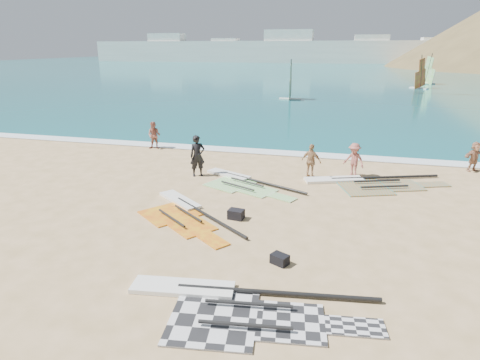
% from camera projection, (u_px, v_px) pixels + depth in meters
% --- Properties ---
extents(ground, '(300.00, 300.00, 0.00)m').
position_uv_depth(ground, '(254.00, 256.00, 12.03)').
color(ground, '#D6AD7D').
rests_on(ground, ground).
extents(sea, '(300.00, 240.00, 0.06)m').
position_uv_depth(sea, '(340.00, 65.00, 133.27)').
color(sea, '#0C5759').
rests_on(sea, ground).
extents(surf_line, '(300.00, 1.20, 0.04)m').
position_uv_depth(surf_line, '(300.00, 155.00, 23.33)').
color(surf_line, white).
rests_on(surf_line, ground).
extents(far_town, '(160.00, 8.00, 12.00)m').
position_uv_depth(far_town, '(300.00, 51.00, 152.11)').
color(far_town, white).
rests_on(far_town, ground).
extents(rig_grey, '(6.37, 2.82, 0.20)m').
position_uv_depth(rig_grey, '(229.00, 304.00, 9.72)').
color(rig_grey, '#232426').
rests_on(rig_grey, ground).
extents(rig_green, '(5.17, 3.62, 0.20)m').
position_uv_depth(rig_green, '(240.00, 182.00, 18.50)').
color(rig_green, '#4DC21C').
rests_on(rig_green, ground).
extents(rig_orange, '(6.55, 3.84, 0.21)m').
position_uv_depth(rig_orange, '(365.00, 183.00, 18.36)').
color(rig_orange, '#FF5E0D').
rests_on(rig_orange, ground).
extents(rig_red, '(4.62, 4.51, 0.20)m').
position_uv_depth(rig_red, '(184.00, 212.00, 15.15)').
color(rig_red, red).
rests_on(rig_red, ground).
extents(gear_bag_near, '(0.60, 0.46, 0.35)m').
position_uv_depth(gear_bag_near, '(236.00, 214.00, 14.60)').
color(gear_bag_near, black).
rests_on(gear_bag_near, ground).
extents(gear_bag_far, '(0.59, 0.53, 0.29)m').
position_uv_depth(gear_bag_far, '(280.00, 259.00, 11.57)').
color(gear_bag_far, black).
rests_on(gear_bag_far, ground).
extents(person_wetsuit, '(0.87, 0.80, 1.99)m').
position_uv_depth(person_wetsuit, '(197.00, 156.00, 19.22)').
color(person_wetsuit, black).
rests_on(person_wetsuit, ground).
extents(beachgoer_left, '(0.85, 0.69, 1.67)m').
position_uv_depth(beachgoer_left, '(154.00, 135.00, 24.42)').
color(beachgoer_left, '#9D5A4A').
rests_on(beachgoer_left, ground).
extents(beachgoer_mid, '(1.23, 1.07, 1.65)m').
position_uv_depth(beachgoer_mid, '(354.00, 160.00, 19.17)').
color(beachgoer_mid, '#9F564B').
rests_on(beachgoer_mid, ground).
extents(beachgoer_back, '(1.05, 0.69, 1.65)m').
position_uv_depth(beachgoer_back, '(311.00, 161.00, 18.95)').
color(beachgoer_back, '#A98055').
rests_on(beachgoer_back, ground).
extents(beachgoer_right, '(1.44, 1.07, 1.51)m').
position_uv_depth(beachgoer_right, '(474.00, 157.00, 20.04)').
color(beachgoer_right, '#AA7758').
rests_on(beachgoer_right, ground).
extents(windsurfer_left, '(2.59, 3.13, 4.67)m').
position_uv_depth(windsurfer_left, '(290.00, 88.00, 46.96)').
color(windsurfer_left, white).
rests_on(windsurfer_left, ground).
extents(windsurfer_centre, '(2.62, 2.68, 4.91)m').
position_uv_depth(windsurfer_centre, '(420.00, 79.00, 59.40)').
color(windsurfer_centre, white).
rests_on(windsurfer_centre, ground).
extents(windsurfer_right, '(2.80, 3.01, 5.00)m').
position_uv_depth(windsurfer_right, '(428.00, 76.00, 66.29)').
color(windsurfer_right, white).
rests_on(windsurfer_right, ground).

